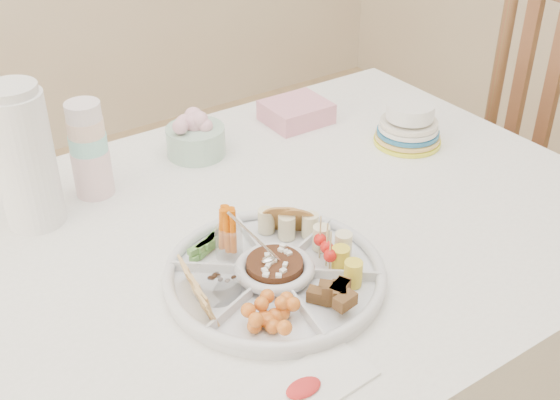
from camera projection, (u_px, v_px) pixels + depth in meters
dining_table at (254, 373)px, 1.55m from camera, size 1.52×1.02×0.76m
chair at (488, 184)px, 1.92m from camera, size 0.48×0.48×1.08m
party_tray at (275, 272)px, 1.21m from camera, size 0.49×0.49×0.04m
bean_dip at (275, 268)px, 1.21m from camera, size 0.13×0.13×0.04m
tortillas at (281, 220)px, 1.31m from camera, size 0.12×0.12×0.06m
carrot_cucumber at (215, 228)px, 1.25m from camera, size 0.13×0.13×0.09m
pita_raisins at (203, 282)px, 1.15m from camera, size 0.14×0.14×0.06m
cherries at (267, 316)px, 1.10m from camera, size 0.14×0.14×0.04m
granola_chunks at (340, 294)px, 1.14m from camera, size 0.13×0.13×0.04m
banana_tomato at (341, 236)px, 1.24m from camera, size 0.13×0.13×0.08m
cup_stack at (89, 146)px, 1.42m from camera, size 0.08×0.08×0.22m
thermos at (24, 155)px, 1.31m from camera, size 0.13×0.13×0.29m
flower_bowl at (195, 134)px, 1.59m from camera, size 0.17×0.17×0.10m
napkin_stack at (296, 112)px, 1.75m from camera, size 0.16×0.14×0.05m
plate_stack at (409, 124)px, 1.64m from camera, size 0.20×0.20×0.10m
placemat at (286, 400)px, 1.00m from camera, size 0.29×0.11×0.01m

